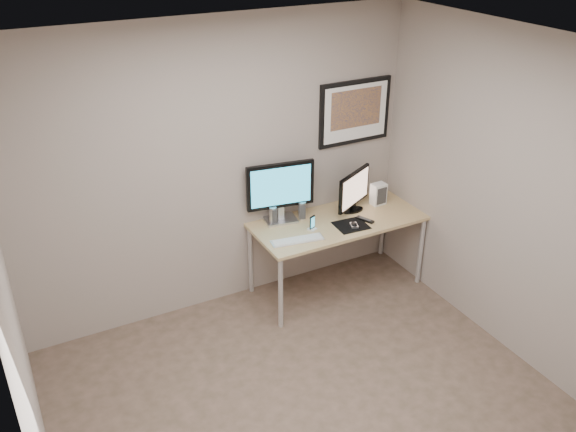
{
  "coord_description": "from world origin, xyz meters",
  "views": [
    {
      "loc": [
        -1.73,
        -2.84,
        3.36
      ],
      "look_at": [
        0.34,
        1.1,
        1.05
      ],
      "focal_mm": 38.0,
      "sensor_mm": 36.0,
      "label": 1
    }
  ],
  "objects_px": {
    "phone_dock": "(312,223)",
    "fan_unit": "(378,194)",
    "monitor_large": "(280,190)",
    "framed_art": "(355,112)",
    "monitor_tv": "(354,190)",
    "speaker_left": "(273,216)",
    "keyboard": "(297,240)",
    "speaker_right": "(302,210)",
    "desk": "(338,226)"
  },
  "relations": [
    {
      "from": "desk",
      "to": "monitor_tv",
      "type": "bearing_deg",
      "value": 22.75
    },
    {
      "from": "desk",
      "to": "phone_dock",
      "type": "height_order",
      "value": "phone_dock"
    },
    {
      "from": "framed_art",
      "to": "speaker_right",
      "type": "distance_m",
      "value": 1.03
    },
    {
      "from": "monitor_tv",
      "to": "speaker_right",
      "type": "distance_m",
      "value": 0.53
    },
    {
      "from": "monitor_large",
      "to": "fan_unit",
      "type": "relative_size",
      "value": 2.95
    },
    {
      "from": "framed_art",
      "to": "monitor_large",
      "type": "relative_size",
      "value": 1.2
    },
    {
      "from": "monitor_tv",
      "to": "speaker_right",
      "type": "xyz_separation_m",
      "value": [
        -0.5,
        0.09,
        -0.13
      ]
    },
    {
      "from": "speaker_left",
      "to": "fan_unit",
      "type": "xyz_separation_m",
      "value": [
        1.09,
        -0.11,
        0.02
      ]
    },
    {
      "from": "monitor_tv",
      "to": "fan_unit",
      "type": "bearing_deg",
      "value": -24.32
    },
    {
      "from": "speaker_left",
      "to": "monitor_large",
      "type": "bearing_deg",
      "value": 10.6
    },
    {
      "from": "desk",
      "to": "speaker_right",
      "type": "height_order",
      "value": "speaker_right"
    },
    {
      "from": "monitor_tv",
      "to": "desk",
      "type": "bearing_deg",
      "value": 175.02
    },
    {
      "from": "framed_art",
      "to": "monitor_tv",
      "type": "bearing_deg",
      "value": -117.98
    },
    {
      "from": "framed_art",
      "to": "speaker_right",
      "type": "bearing_deg",
      "value": -166.85
    },
    {
      "from": "desk",
      "to": "keyboard",
      "type": "distance_m",
      "value": 0.55
    },
    {
      "from": "framed_art",
      "to": "keyboard",
      "type": "height_order",
      "value": "framed_art"
    },
    {
      "from": "keyboard",
      "to": "desk",
      "type": "bearing_deg",
      "value": 26.49
    },
    {
      "from": "monitor_tv",
      "to": "speaker_right",
      "type": "bearing_deg",
      "value": 142.11
    },
    {
      "from": "speaker_right",
      "to": "phone_dock",
      "type": "relative_size",
      "value": 1.22
    },
    {
      "from": "phone_dock",
      "to": "speaker_right",
      "type": "bearing_deg",
      "value": 61.43
    },
    {
      "from": "speaker_right",
      "to": "monitor_large",
      "type": "bearing_deg",
      "value": -178.48
    },
    {
      "from": "phone_dock",
      "to": "keyboard",
      "type": "bearing_deg",
      "value": -174.75
    },
    {
      "from": "speaker_left",
      "to": "keyboard",
      "type": "height_order",
      "value": "speaker_left"
    },
    {
      "from": "framed_art",
      "to": "speaker_left",
      "type": "distance_m",
      "value": 1.23
    },
    {
      "from": "phone_dock",
      "to": "fan_unit",
      "type": "xyz_separation_m",
      "value": [
        0.83,
        0.16,
        0.04
      ]
    },
    {
      "from": "monitor_tv",
      "to": "speaker_left",
      "type": "bearing_deg",
      "value": 143.37
    },
    {
      "from": "monitor_tv",
      "to": "monitor_large",
      "type": "bearing_deg",
      "value": 140.65
    },
    {
      "from": "monitor_large",
      "to": "speaker_left",
      "type": "relative_size",
      "value": 3.7
    },
    {
      "from": "framed_art",
      "to": "monitor_large",
      "type": "distance_m",
      "value": 1.01
    },
    {
      "from": "monitor_large",
      "to": "phone_dock",
      "type": "xyz_separation_m",
      "value": [
        0.17,
        -0.29,
        -0.25
      ]
    },
    {
      "from": "phone_dock",
      "to": "fan_unit",
      "type": "bearing_deg",
      "value": -11.57
    },
    {
      "from": "phone_dock",
      "to": "keyboard",
      "type": "height_order",
      "value": "phone_dock"
    },
    {
      "from": "monitor_large",
      "to": "fan_unit",
      "type": "height_order",
      "value": "monitor_large"
    },
    {
      "from": "speaker_right",
      "to": "phone_dock",
      "type": "height_order",
      "value": "speaker_right"
    },
    {
      "from": "monitor_tv",
      "to": "speaker_right",
      "type": "height_order",
      "value": "monitor_tv"
    },
    {
      "from": "desk",
      "to": "monitor_tv",
      "type": "xyz_separation_m",
      "value": [
        0.22,
        0.09,
        0.28
      ]
    },
    {
      "from": "monitor_tv",
      "to": "phone_dock",
      "type": "distance_m",
      "value": 0.57
    },
    {
      "from": "speaker_right",
      "to": "monitor_tv",
      "type": "bearing_deg",
      "value": 6.7
    },
    {
      "from": "monitor_tv",
      "to": "keyboard",
      "type": "bearing_deg",
      "value": 171.29
    },
    {
      "from": "monitor_large",
      "to": "monitor_tv",
      "type": "relative_size",
      "value": 1.33
    },
    {
      "from": "speaker_left",
      "to": "fan_unit",
      "type": "bearing_deg",
      "value": -7.79
    },
    {
      "from": "framed_art",
      "to": "keyboard",
      "type": "xyz_separation_m",
      "value": [
        -0.87,
        -0.49,
        -0.88
      ]
    },
    {
      "from": "keyboard",
      "to": "monitor_large",
      "type": "bearing_deg",
      "value": 93.25
    },
    {
      "from": "framed_art",
      "to": "speaker_left",
      "type": "relative_size",
      "value": 4.43
    },
    {
      "from": "framed_art",
      "to": "keyboard",
      "type": "relative_size",
      "value": 1.61
    },
    {
      "from": "speaker_left",
      "to": "phone_dock",
      "type": "distance_m",
      "value": 0.37
    },
    {
      "from": "framed_art",
      "to": "monitor_tv",
      "type": "xyz_separation_m",
      "value": [
        -0.13,
        -0.24,
        -0.68
      ]
    },
    {
      "from": "speaker_right",
      "to": "speaker_left",
      "type": "bearing_deg",
      "value": -169.77
    },
    {
      "from": "phone_dock",
      "to": "speaker_left",
      "type": "bearing_deg",
      "value": 111.56
    },
    {
      "from": "desk",
      "to": "speaker_right",
      "type": "distance_m",
      "value": 0.37
    }
  ]
}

